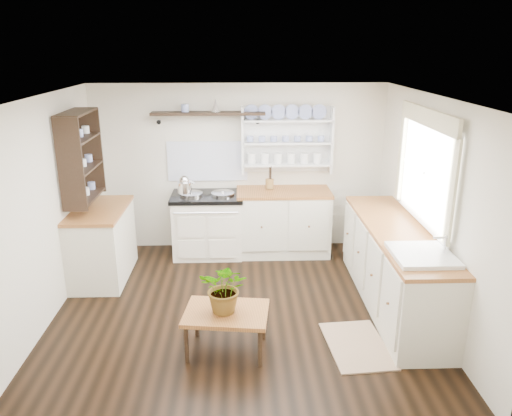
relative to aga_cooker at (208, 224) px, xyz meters
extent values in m
cube|color=black|center=(0.44, -1.57, -0.44)|extent=(4.00, 3.80, 0.01)
cube|color=silver|center=(0.44, 0.33, 0.71)|extent=(4.00, 0.02, 2.30)
cube|color=silver|center=(2.44, -1.57, 0.71)|extent=(0.02, 3.80, 2.30)
cube|color=silver|center=(-1.56, -1.57, 0.71)|extent=(0.02, 3.80, 2.30)
cube|color=white|center=(0.44, -1.57, 1.86)|extent=(4.00, 3.80, 0.01)
cube|color=white|center=(2.40, -1.42, 1.06)|extent=(0.04, 1.40, 1.00)
cube|color=white|center=(2.38, -1.42, 1.06)|extent=(0.02, 1.50, 1.10)
cube|color=beige|center=(2.36, -1.42, 1.64)|extent=(0.04, 1.55, 0.18)
cube|color=white|center=(0.00, 0.00, -0.03)|extent=(0.92, 0.60, 0.81)
cube|color=black|center=(0.00, 0.00, 0.40)|extent=(0.96, 0.64, 0.05)
cylinder|color=silver|center=(-0.21, 0.00, 0.44)|extent=(0.31, 0.31, 0.03)
cylinder|color=silver|center=(0.21, 0.00, 0.44)|extent=(0.31, 0.31, 0.03)
cylinder|color=silver|center=(0.00, -0.34, 0.28)|extent=(0.83, 0.02, 0.02)
cube|color=silver|center=(1.04, 0.03, 0.00)|extent=(1.25, 0.60, 0.88)
cube|color=brown|center=(1.04, 0.03, 0.44)|extent=(1.27, 0.63, 0.04)
cube|color=silver|center=(2.14, -1.47, 0.00)|extent=(0.60, 2.40, 0.88)
cube|color=brown|center=(2.14, -1.47, 0.44)|extent=(0.62, 2.43, 0.04)
cube|color=white|center=(2.14, -2.22, 0.36)|extent=(0.55, 0.60, 0.28)
cylinder|color=silver|center=(2.34, -2.22, 0.56)|extent=(0.02, 0.02, 0.22)
cube|color=silver|center=(-1.26, -0.67, 0.00)|extent=(0.60, 1.10, 0.88)
cube|color=brown|center=(-1.26, -0.67, 0.44)|extent=(0.62, 1.13, 0.04)
cube|color=white|center=(1.09, 0.31, 1.11)|extent=(1.20, 0.03, 0.90)
cube|color=white|center=(1.09, 0.22, 1.11)|extent=(1.20, 0.22, 0.02)
cylinder|color=navy|center=(1.09, 0.23, 1.38)|extent=(0.20, 0.02, 0.20)
cube|color=black|center=(0.04, 0.20, 1.48)|extent=(1.50, 0.24, 0.04)
cone|color=black|center=(-0.61, 0.27, 1.37)|extent=(0.06, 0.20, 0.06)
cone|color=black|center=(0.69, 0.27, 1.37)|extent=(0.06, 0.20, 0.06)
cube|color=black|center=(-1.40, -0.67, 1.11)|extent=(0.28, 0.80, 1.05)
cylinder|color=olive|center=(0.85, 0.11, 0.54)|extent=(0.11, 0.11, 0.13)
cube|color=brown|center=(0.30, -2.32, -0.04)|extent=(0.83, 0.64, 0.04)
cylinder|color=black|center=(-0.06, -2.50, -0.25)|extent=(0.04, 0.04, 0.38)
cylinder|color=black|center=(0.00, -2.05, -0.25)|extent=(0.04, 0.04, 0.38)
cylinder|color=black|center=(0.61, -2.58, -0.25)|extent=(0.04, 0.04, 0.38)
cylinder|color=black|center=(0.66, -2.14, -0.25)|extent=(0.04, 0.04, 0.38)
imported|color=#3F7233|center=(0.30, -2.32, 0.23)|extent=(0.53, 0.48, 0.49)
cube|color=#9C7E5A|center=(1.56, -2.30, -0.43)|extent=(0.62, 0.89, 0.02)
camera|label=1|loc=(0.45, -6.43, 2.34)|focal=35.00mm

